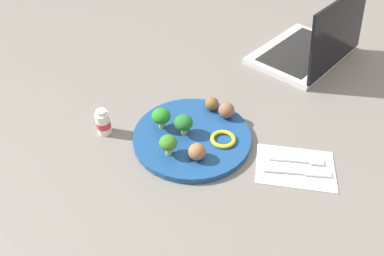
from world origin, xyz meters
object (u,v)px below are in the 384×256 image
Objects in this scene: broccoli_floret_back_left at (184,123)px; meatball_back_left at (197,152)px; knife at (299,172)px; pepper_ring_center at (223,139)px; meatball_front_right at (212,104)px; napkin at (295,167)px; broccoli_floret_front_right at (168,143)px; yogurt_bottle at (103,123)px; plate at (192,137)px; meatball_mid_right at (226,110)px; broccoli_floret_mid_left at (161,116)px; fork at (299,160)px; laptop at (311,48)px.

broccoli_floret_back_left is 1.30× the size of meatball_back_left.
knife is (0.27, -0.06, -0.04)m from broccoli_floret_back_left.
pepper_ring_center is at bearing 54.97° from meatball_back_left.
meatball_front_right is at bearing 64.93° from broccoli_floret_back_left.
pepper_ring_center reaches higher than napkin.
yogurt_bottle is at bearing 163.73° from broccoli_floret_front_right.
plate is at bearing 176.00° from pepper_ring_center.
broccoli_floret_front_right is (-0.02, -0.07, 0.00)m from broccoli_floret_back_left.
broccoli_floret_back_left is at bearing -137.06° from meatball_mid_right.
broccoli_floret_mid_left is at bearing 115.97° from broccoli_floret_front_right.
meatball_back_left is (0.05, -0.07, -0.01)m from broccoli_floret_back_left.
broccoli_floret_front_right is 1.24× the size of meatball_mid_right.
meatball_mid_right reaches higher than napkin.
broccoli_floret_front_right reaches higher than napkin.
plate is 2.31× the size of fork.
knife is (0.25, -0.06, -0.00)m from plate.
broccoli_floret_front_right is 0.60m from laptop.
broccoli_floret_mid_left reaches higher than pepper_ring_center.
yogurt_bottle is 0.67m from laptop.
meatball_mid_right is (0.15, 0.07, -0.01)m from broccoli_floret_mid_left.
knife is (0.33, -0.07, -0.04)m from broccoli_floret_mid_left.
broccoli_floret_back_left reaches higher than knife.
meatball_back_left reaches higher than fork.
fork is 0.31× the size of laptop.
napkin is 0.02m from fork.
meatball_front_right is 0.27m from knife.
yogurt_bottle is (-0.18, 0.05, -0.02)m from broccoli_floret_front_right.
meatball_back_left is at bearing -166.60° from fork.
plate is 0.08m from meatball_back_left.
knife is (0.18, -0.14, -0.03)m from meatball_mid_right.
napkin is (0.17, -0.03, -0.02)m from pepper_ring_center.
napkin is at bearing -93.90° from laptop.
laptop is at bearing 53.48° from meatball_front_right.
broccoli_floret_back_left is at bearing 179.06° from plate.
broccoli_floret_back_left is 0.12m from meatball_mid_right.
broccoli_floret_mid_left is 0.16m from meatball_mid_right.
laptop reaches higher than broccoli_floret_back_left.
broccoli_floret_front_right is at bearing -169.49° from fork.
meatball_mid_right is at bearing 42.94° from broccoli_floret_back_left.
meatball_back_left is 0.27× the size of knife.
knife is at bearing -11.27° from broccoli_floret_mid_left.
broccoli_floret_back_left is 0.35× the size of knife.
fork is (0.33, -0.03, -0.04)m from broccoli_floret_mid_left.
broccoli_floret_front_right reaches higher than fork.
fork is at bearing -4.82° from pepper_ring_center.
yogurt_bottle is (-0.24, 0.05, -0.01)m from meatball_back_left.
meatball_mid_right is at bearing 142.81° from knife.
knife is (0.22, 0.02, -0.03)m from meatball_back_left.
fork reaches higher than napkin.
broccoli_floret_mid_left is 0.31× the size of napkin.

